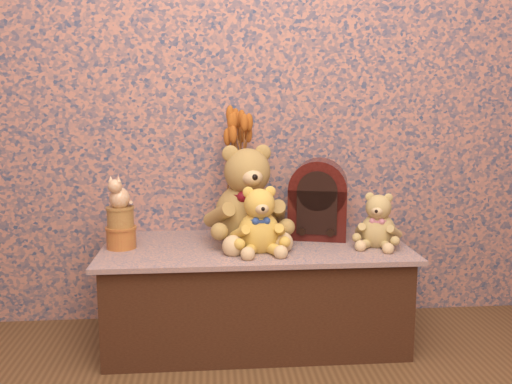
# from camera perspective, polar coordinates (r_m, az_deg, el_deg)

# --- Properties ---
(display_shelf) EXTENTS (1.30, 0.61, 0.43)m
(display_shelf) POSITION_cam_1_polar(r_m,az_deg,el_deg) (2.45, -0.10, -10.39)
(display_shelf) COLOR #384D74
(display_shelf) RESTS_ON ground
(teddy_large) EXTENTS (0.44, 0.50, 0.46)m
(teddy_large) POSITION_cam_1_polar(r_m,az_deg,el_deg) (2.39, -1.03, 0.17)
(teddy_large) COLOR olive
(teddy_large) RESTS_ON display_shelf
(teddy_medium) EXTENTS (0.26, 0.30, 0.29)m
(teddy_medium) POSITION_cam_1_polar(r_m,az_deg,el_deg) (2.26, 0.31, -2.55)
(teddy_medium) COLOR gold
(teddy_medium) RESTS_ON display_shelf
(teddy_small) EXTENTS (0.28, 0.30, 0.25)m
(teddy_small) POSITION_cam_1_polar(r_m,az_deg,el_deg) (2.39, 12.59, -2.60)
(teddy_small) COLOR tan
(teddy_small) RESTS_ON display_shelf
(cathedral_radio) EXTENTS (0.30, 0.25, 0.36)m
(cathedral_radio) POSITION_cam_1_polar(r_m,az_deg,el_deg) (2.50, 6.48, -0.68)
(cathedral_radio) COLOR #360D09
(cathedral_radio) RESTS_ON display_shelf
(ceramic_vase) EXTENTS (0.14, 0.14, 0.21)m
(ceramic_vase) POSITION_cam_1_polar(r_m,az_deg,el_deg) (2.51, -1.76, -2.26)
(ceramic_vase) COLOR tan
(ceramic_vase) RESTS_ON display_shelf
(dried_stalks) EXTENTS (0.26, 0.26, 0.42)m
(dried_stalks) POSITION_cam_1_polar(r_m,az_deg,el_deg) (2.47, -1.80, 4.88)
(dried_stalks) COLOR #B0561C
(dried_stalks) RESTS_ON ceramic_vase
(biscuit_tin_lower) EXTENTS (0.15, 0.15, 0.09)m
(biscuit_tin_lower) POSITION_cam_1_polar(r_m,az_deg,el_deg) (2.39, -13.81, -4.64)
(biscuit_tin_lower) COLOR gold
(biscuit_tin_lower) RESTS_ON display_shelf
(biscuit_tin_upper) EXTENTS (0.11, 0.11, 0.09)m
(biscuit_tin_upper) POSITION_cam_1_polar(r_m,az_deg,el_deg) (2.37, -13.90, -2.58)
(biscuit_tin_upper) COLOR tan
(biscuit_tin_upper) RESTS_ON biscuit_tin_lower
(cat_figurine) EXTENTS (0.13, 0.14, 0.14)m
(cat_figurine) POSITION_cam_1_polar(r_m,az_deg,el_deg) (2.35, -14.00, 0.09)
(cat_figurine) COLOR silver
(cat_figurine) RESTS_ON biscuit_tin_upper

